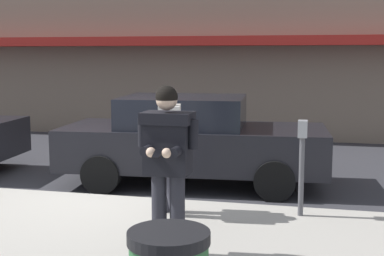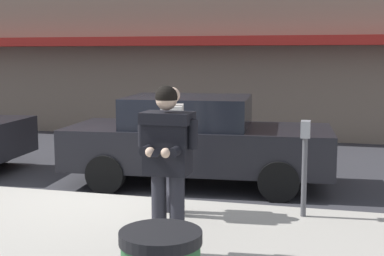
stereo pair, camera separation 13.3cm
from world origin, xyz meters
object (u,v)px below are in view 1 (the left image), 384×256
at_px(parked_sedan_mid, 191,140).
at_px(man_texting_on_phone, 168,152).
at_px(parking_meter, 302,154).
at_px(pedestrian_in_light_coat, 170,142).

distance_m(parked_sedan_mid, man_texting_on_phone, 3.73).
bearing_deg(parking_meter, pedestrian_in_light_coat, -169.71).
xyz_separation_m(pedestrian_in_light_coat, parking_meter, (1.70, 0.31, -0.14)).
xyz_separation_m(parked_sedan_mid, parking_meter, (1.93, -1.89, 0.18)).
distance_m(parked_sedan_mid, pedestrian_in_light_coat, 2.23).
height_order(parked_sedan_mid, man_texting_on_phone, man_texting_on_phone).
bearing_deg(pedestrian_in_light_coat, parked_sedan_mid, 95.84).
height_order(man_texting_on_phone, pedestrian_in_light_coat, man_texting_on_phone).
height_order(parked_sedan_mid, parking_meter, parked_sedan_mid).
distance_m(pedestrian_in_light_coat, parking_meter, 1.74).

